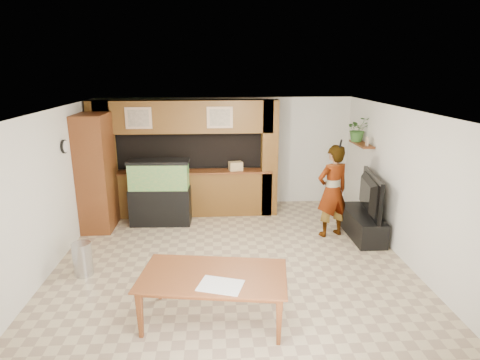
{
  "coord_description": "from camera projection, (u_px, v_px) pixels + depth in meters",
  "views": [
    {
      "loc": [
        -0.26,
        -6.27,
        3.27
      ],
      "look_at": [
        0.17,
        0.6,
        1.33
      ],
      "focal_mm": 30.0,
      "sensor_mm": 36.0,
      "label": 1
    }
  ],
  "objects": [
    {
      "name": "floor",
      "position": [
        232.0,
        264.0,
        6.93
      ],
      "size": [
        6.5,
        6.5,
        0.0
      ],
      "primitive_type": "plane",
      "color": "tan",
      "rests_on": "ground"
    },
    {
      "name": "ceiling",
      "position": [
        231.0,
        112.0,
        6.22
      ],
      "size": [
        6.5,
        6.5,
        0.0
      ],
      "primitive_type": "plane",
      "color": "white",
      "rests_on": "wall_back"
    },
    {
      "name": "wall_back",
      "position": [
        226.0,
        152.0,
        9.7
      ],
      "size": [
        6.0,
        0.0,
        6.0
      ],
      "primitive_type": "plane",
      "rotation": [
        1.57,
        0.0,
        0.0
      ],
      "color": "silver",
      "rests_on": "floor"
    },
    {
      "name": "wall_left",
      "position": [
        44.0,
        195.0,
        6.39
      ],
      "size": [
        0.0,
        6.5,
        6.5
      ],
      "primitive_type": "plane",
      "rotation": [
        1.57,
        0.0,
        1.57
      ],
      "color": "silver",
      "rests_on": "floor"
    },
    {
      "name": "wall_right",
      "position": [
        409.0,
        189.0,
        6.76
      ],
      "size": [
        0.0,
        6.5,
        6.5
      ],
      "primitive_type": "plane",
      "rotation": [
        1.57,
        0.0,
        -1.57
      ],
      "color": "silver",
      "rests_on": "floor"
    },
    {
      "name": "partition",
      "position": [
        185.0,
        157.0,
        9.05
      ],
      "size": [
        4.2,
        0.99,
        2.6
      ],
      "color": "brown",
      "rests_on": "floor"
    },
    {
      "name": "wall_clock",
      "position": [
        64.0,
        147.0,
        7.19
      ],
      "size": [
        0.05,
        0.25,
        0.25
      ],
      "color": "black",
      "rests_on": "wall_left"
    },
    {
      "name": "wall_shelf",
      "position": [
        361.0,
        144.0,
        8.51
      ],
      "size": [
        0.25,
        0.9,
        0.04
      ],
      "primitive_type": "cube",
      "color": "brown",
      "rests_on": "wall_right"
    },
    {
      "name": "pantry_cabinet",
      "position": [
        97.0,
        172.0,
        8.22
      ],
      "size": [
        0.6,
        0.98,
        2.39
      ],
      "primitive_type": "cube",
      "color": "brown",
      "rests_on": "floor"
    },
    {
      "name": "trash_can",
      "position": [
        83.0,
        259.0,
        6.49
      ],
      "size": [
        0.3,
        0.3,
        0.56
      ],
      "primitive_type": "cylinder",
      "color": "#B2B2B7",
      "rests_on": "floor"
    },
    {
      "name": "aquarium",
      "position": [
        160.0,
        193.0,
        8.52
      ],
      "size": [
        1.28,
        0.48,
        1.41
      ],
      "rotation": [
        0.0,
        0.0,
        -0.04
      ],
      "color": "black",
      "rests_on": "floor"
    },
    {
      "name": "tv_stand",
      "position": [
        362.0,
        224.0,
        8.03
      ],
      "size": [
        0.53,
        1.44,
        0.48
      ],
      "primitive_type": "cube",
      "color": "black",
      "rests_on": "floor"
    },
    {
      "name": "television",
      "position": [
        364.0,
        194.0,
        7.85
      ],
      "size": [
        0.38,
        1.4,
        0.8
      ],
      "primitive_type": "imported",
      "rotation": [
        0.0,
        0.0,
        1.43
      ],
      "color": "black",
      "rests_on": "tv_stand"
    },
    {
      "name": "photo_frame",
      "position": [
        367.0,
        141.0,
        8.2
      ],
      "size": [
        0.04,
        0.14,
        0.18
      ],
      "primitive_type": "cube",
      "rotation": [
        0.0,
        0.0,
        -0.08
      ],
      "color": "tan",
      "rests_on": "wall_shelf"
    },
    {
      "name": "potted_plant",
      "position": [
        358.0,
        129.0,
        8.63
      ],
      "size": [
        0.54,
        0.49,
        0.53
      ],
      "primitive_type": "imported",
      "rotation": [
        0.0,
        0.0,
        0.16
      ],
      "color": "#346628",
      "rests_on": "wall_shelf"
    },
    {
      "name": "person",
      "position": [
        332.0,
        191.0,
        7.87
      ],
      "size": [
        0.78,
        0.64,
        1.85
      ],
      "primitive_type": "imported",
      "rotation": [
        0.0,
        0.0,
        3.47
      ],
      "color": "tan",
      "rests_on": "floor"
    },
    {
      "name": "microphone",
      "position": [
        341.0,
        144.0,
        7.45
      ],
      "size": [
        0.04,
        0.11,
        0.17
      ],
      "primitive_type": "cylinder",
      "rotation": [
        0.44,
        0.0,
        0.0
      ],
      "color": "black",
      "rests_on": "person"
    },
    {
      "name": "dining_table",
      "position": [
        213.0,
        299.0,
        5.27
      ],
      "size": [
        2.04,
        1.33,
        0.67
      ],
      "primitive_type": "imported",
      "rotation": [
        0.0,
        0.0,
        -0.14
      ],
      "color": "brown",
      "rests_on": "floor"
    },
    {
      "name": "newspaper_a",
      "position": [
        221.0,
        285.0,
        4.95
      ],
      "size": [
        0.62,
        0.53,
        0.01
      ],
      "primitive_type": "cube",
      "rotation": [
        0.0,
        0.0,
        -0.31
      ],
      "color": "silver",
      "rests_on": "dining_table"
    },
    {
      "name": "counter_box",
      "position": [
        236.0,
        166.0,
        8.98
      ],
      "size": [
        0.33,
        0.26,
        0.2
      ],
      "primitive_type": "cube",
      "rotation": [
        0.0,
        0.0,
        0.23
      ],
      "color": "tan",
      "rests_on": "partition"
    }
  ]
}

